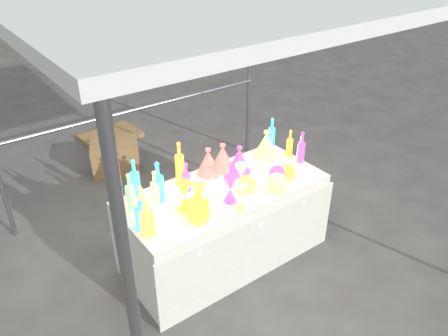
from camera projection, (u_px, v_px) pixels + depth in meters
ground at (224, 255)px, 4.12m from camera, size 80.00×80.00×0.00m
display_table at (225, 224)px, 3.92m from camera, size 1.84×0.83×0.75m
cardboard_box_closed at (116, 157)px, 5.35m from camera, size 0.68×0.60×0.41m
cardboard_box_flat at (110, 136)px, 6.26m from camera, size 0.83×0.62×0.07m
bottle_0 at (112, 188)px, 3.47m from camera, size 0.09×0.09×0.28m
bottle_1 at (135, 178)px, 3.56m from camera, size 0.10×0.10×0.34m
bottle_2 at (179, 161)px, 3.78m from camera, size 0.09×0.09×0.37m
bottle_3 at (186, 177)px, 3.65m from camera, size 0.07×0.07×0.27m
bottle_4 at (155, 187)px, 3.48m from camera, size 0.09×0.09×0.30m
bottle_5 at (130, 192)px, 3.39m from camera, size 0.09×0.09×0.33m
bottle_6 at (142, 203)px, 3.29m from camera, size 0.10×0.10×0.29m
bottle_7 at (158, 182)px, 3.49m from camera, size 0.09×0.09×0.36m
decanter_0 at (147, 219)px, 3.15m from camera, size 0.13×0.13×0.26m
decanter_1 at (198, 205)px, 3.28m from camera, size 0.13×0.13×0.28m
decanter_2 at (141, 214)px, 3.21m from camera, size 0.12×0.12×0.25m
hourglass_0 at (185, 196)px, 3.41m from camera, size 0.16×0.16×0.25m
hourglass_1 at (230, 189)px, 3.52m from camera, size 0.15×0.15×0.23m
hourglass_2 at (241, 198)px, 3.41m from camera, size 0.13×0.13×0.23m
hourglass_3 at (241, 176)px, 3.70m from camera, size 0.11×0.11×0.22m
hourglass_4 at (199, 198)px, 3.39m from camera, size 0.16×0.16×0.24m
globe_0 at (246, 185)px, 3.67m from camera, size 0.20×0.20×0.12m
globe_1 at (277, 184)px, 3.66m from camera, size 0.24×0.24×0.15m
globe_2 at (287, 172)px, 3.85m from camera, size 0.17×0.17×0.12m
globe_3 at (277, 174)px, 3.83m from camera, size 0.17×0.17×0.12m
lampshade_0 at (208, 161)px, 3.89m from camera, size 0.24×0.24×0.25m
lampshade_1 at (223, 157)px, 3.95m from camera, size 0.28×0.28×0.26m
lampshade_2 at (239, 159)px, 3.92m from camera, size 0.29×0.29×0.26m
lampshade_3 at (266, 145)px, 4.14m from camera, size 0.29×0.29×0.28m
bottle_8 at (272, 132)px, 4.35m from camera, size 0.07×0.07×0.31m
bottle_9 at (290, 143)px, 4.18m from camera, size 0.08×0.08×0.28m
bottle_10 at (301, 147)px, 4.06m from camera, size 0.09×0.09×0.31m
bottle_11 at (300, 149)px, 4.08m from camera, size 0.07×0.07×0.27m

